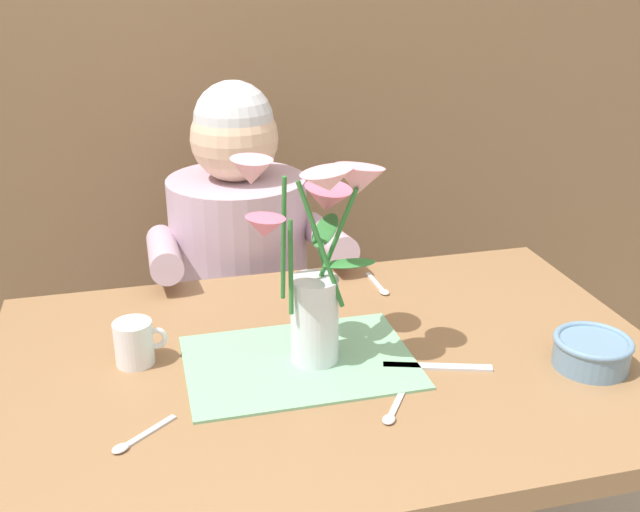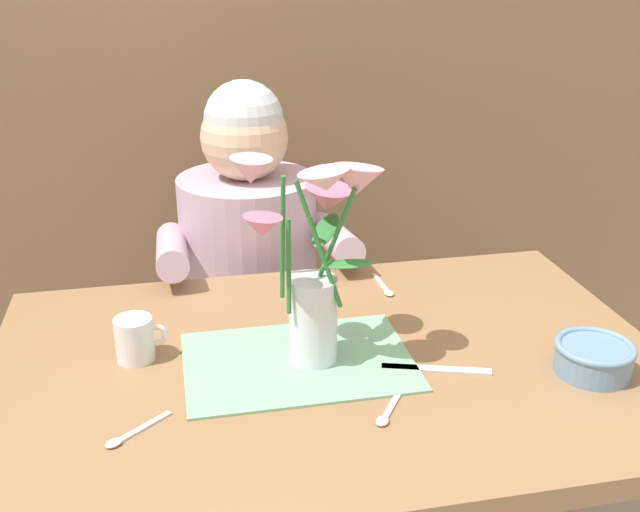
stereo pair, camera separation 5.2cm
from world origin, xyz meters
name	(u,v)px [view 1 (the left image)]	position (x,y,z in m)	size (l,w,h in m)	color
wood_panel_backdrop	(235,12)	(0.00, 1.05, 1.25)	(4.00, 0.10, 2.50)	brown
dining_table	(332,405)	(0.00, 0.00, 0.64)	(1.20, 0.80, 0.74)	olive
seated_person	(242,304)	(-0.08, 0.62, 0.56)	(0.45, 0.47, 1.14)	#4C4C56
striped_placemat	(299,362)	(-0.06, 0.00, 0.74)	(0.40, 0.28, 0.01)	#7AB289
flower_vase	(315,253)	(-0.03, 0.01, 0.94)	(0.28, 0.23, 0.37)	silver
ceramic_bowl	(592,351)	(0.43, -0.13, 0.77)	(0.14, 0.14, 0.06)	#6689A8
dinner_knife	(438,367)	(0.17, -0.08, 0.74)	(0.19, 0.02, 0.01)	silver
ceramic_mug	(135,343)	(-0.34, 0.07, 0.78)	(0.09, 0.07, 0.08)	silver
spoon_0	(393,411)	(0.05, -0.18, 0.74)	(0.08, 0.11, 0.01)	silver
spoon_1	(380,287)	(0.18, 0.26, 0.74)	(0.02, 0.12, 0.01)	silver
spoon_2	(134,440)	(-0.35, -0.16, 0.74)	(0.10, 0.09, 0.01)	silver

